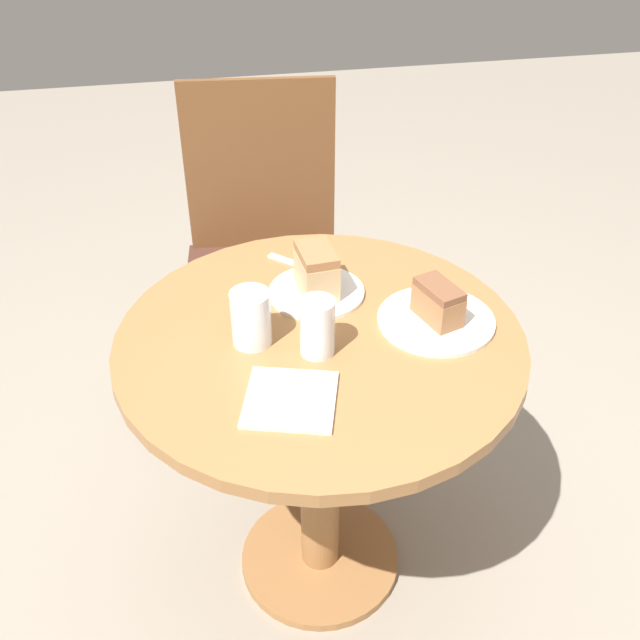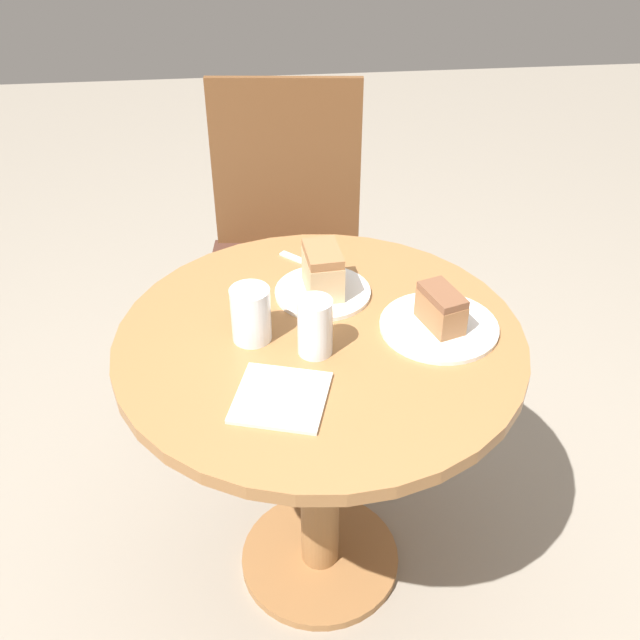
# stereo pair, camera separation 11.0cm
# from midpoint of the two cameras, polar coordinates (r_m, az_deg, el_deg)

# --- Properties ---
(ground_plane) EXTENTS (8.00, 8.00, 0.00)m
(ground_plane) POSITION_cam_midpoint_polar(r_m,az_deg,el_deg) (2.08, -1.60, -17.89)
(ground_plane) COLOR gray
(table) EXTENTS (0.85, 0.85, 0.75)m
(table) POSITION_cam_midpoint_polar(r_m,az_deg,el_deg) (1.65, -1.92, -6.25)
(table) COLOR #9E6B3D
(table) RESTS_ON ground_plane
(chair) EXTENTS (0.52, 0.46, 1.00)m
(chair) POSITION_cam_midpoint_polar(r_m,az_deg,el_deg) (2.30, -5.67, 5.54)
(chair) COLOR brown
(chair) RESTS_ON ground_plane
(plate_near) EXTENTS (0.21, 0.21, 0.01)m
(plate_near) POSITION_cam_midpoint_polar(r_m,az_deg,el_deg) (1.66, -2.17, 2.09)
(plate_near) COLOR white
(plate_near) RESTS_ON table
(plate_far) EXTENTS (0.25, 0.25, 0.01)m
(plate_far) POSITION_cam_midpoint_polar(r_m,az_deg,el_deg) (1.59, 6.83, 0.03)
(plate_far) COLOR white
(plate_far) RESTS_ON table
(cake_slice_near) EXTENTS (0.08, 0.12, 0.10)m
(cake_slice_near) POSITION_cam_midpoint_polar(r_m,az_deg,el_deg) (1.63, -2.21, 3.75)
(cake_slice_near) COLOR tan
(cake_slice_near) RESTS_ON plate_near
(cake_slice_far) EXTENTS (0.09, 0.12, 0.08)m
(cake_slice_far) POSITION_cam_midpoint_polar(r_m,az_deg,el_deg) (1.56, 6.95, 1.39)
(cake_slice_far) COLOR #9E6B42
(cake_slice_far) RESTS_ON plate_far
(glass_lemonade) EXTENTS (0.07, 0.07, 0.12)m
(glass_lemonade) POSITION_cam_midpoint_polar(r_m,az_deg,el_deg) (1.46, -2.35, -0.79)
(glass_lemonade) COLOR silver
(glass_lemonade) RESTS_ON table
(glass_water) EXTENTS (0.08, 0.08, 0.12)m
(glass_water) POSITION_cam_midpoint_polar(r_m,az_deg,el_deg) (1.50, -7.36, -0.08)
(glass_water) COLOR silver
(glass_water) RESTS_ON table
(napkin_stack) EXTENTS (0.21, 0.21, 0.01)m
(napkin_stack) POSITION_cam_midpoint_polar(r_m,az_deg,el_deg) (1.39, -4.56, -6.12)
(napkin_stack) COLOR silver
(napkin_stack) RESTS_ON table
(fork) EXTENTS (0.13, 0.12, 0.00)m
(fork) POSITION_cam_midpoint_polar(r_m,az_deg,el_deg) (1.77, -3.54, 4.22)
(fork) COLOR silver
(fork) RESTS_ON table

